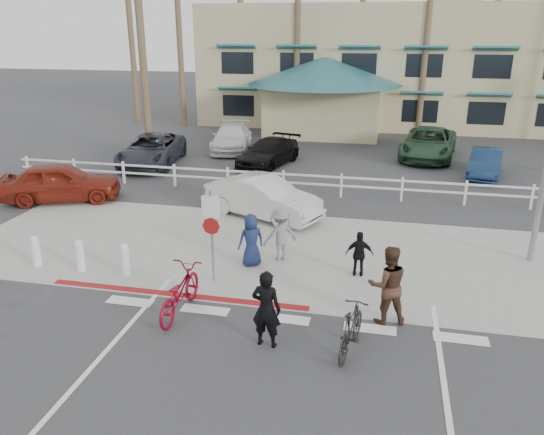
% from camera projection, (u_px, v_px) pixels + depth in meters
% --- Properties ---
extents(ground, '(140.00, 140.00, 0.00)m').
position_uv_depth(ground, '(280.00, 333.00, 12.07)').
color(ground, '#333335').
extents(bike_path, '(12.00, 16.00, 0.01)m').
position_uv_depth(bike_path, '(259.00, 388.00, 10.23)').
color(bike_path, '#333335').
rests_on(bike_path, ground).
extents(sidewalk_plaza, '(22.00, 7.00, 0.01)m').
position_uv_depth(sidewalk_plaza, '(309.00, 255.00, 16.20)').
color(sidewalk_plaza, gray).
rests_on(sidewalk_plaza, ground).
extents(cross_street, '(40.00, 5.00, 0.01)m').
position_uv_depth(cross_street, '(325.00, 212.00, 19.88)').
color(cross_street, '#333335').
rests_on(cross_street, ground).
extents(parking_lot, '(50.00, 16.00, 0.01)m').
position_uv_depth(parking_lot, '(346.00, 156.00, 28.61)').
color(parking_lot, '#333335').
rests_on(parking_lot, ground).
extents(curb_red, '(7.00, 0.25, 0.02)m').
position_uv_depth(curb_red, '(176.00, 295.00, 13.77)').
color(curb_red, maroon).
rests_on(curb_red, ground).
extents(rail_fence, '(29.40, 0.16, 1.00)m').
position_uv_depth(rail_fence, '(344.00, 186.00, 21.45)').
color(rail_fence, silver).
rests_on(rail_fence, ground).
extents(building, '(28.00, 16.00, 11.30)m').
position_uv_depth(building, '(393.00, 40.00, 38.24)').
color(building, '#C5B786').
rests_on(building, ground).
extents(sign_post, '(0.50, 0.10, 2.90)m').
position_uv_depth(sign_post, '(212.00, 231.00, 14.06)').
color(sign_post, gray).
rests_on(sign_post, ground).
extents(bollard_0, '(0.26, 0.26, 0.95)m').
position_uv_depth(bollard_0, '(125.00, 260.00, 14.71)').
color(bollard_0, silver).
rests_on(bollard_0, ground).
extents(bollard_1, '(0.26, 0.26, 0.95)m').
position_uv_depth(bollard_1, '(80.00, 255.00, 14.99)').
color(bollard_1, silver).
rests_on(bollard_1, ground).
extents(bollard_2, '(0.26, 0.26, 0.95)m').
position_uv_depth(bollard_2, '(36.00, 251.00, 15.27)').
color(bollard_2, silver).
rests_on(bollard_2, ground).
extents(palm_0, '(4.00, 4.00, 15.00)m').
position_uv_depth(palm_0, '(129.00, 12.00, 36.63)').
color(palm_0, '#214C1D').
rests_on(palm_0, ground).
extents(palm_1, '(4.00, 4.00, 13.00)m').
position_uv_depth(palm_1, '(179.00, 28.00, 35.25)').
color(palm_1, '#214C1D').
rests_on(palm_1, ground).
extents(palm_2, '(4.00, 4.00, 16.00)m').
position_uv_depth(palm_2, '(240.00, 4.00, 34.85)').
color(palm_2, '#214C1D').
rests_on(palm_2, ground).
extents(palm_3, '(4.00, 4.00, 14.00)m').
position_uv_depth(palm_3, '(297.00, 19.00, 33.47)').
color(palm_3, '#214C1D').
rests_on(palm_3, ground).
extents(palm_4, '(4.00, 4.00, 15.00)m').
position_uv_depth(palm_4, '(363.00, 11.00, 33.42)').
color(palm_4, '#214C1D').
rests_on(palm_4, ground).
extents(palm_5, '(4.00, 4.00, 13.00)m').
position_uv_depth(palm_5, '(428.00, 28.00, 32.03)').
color(palm_5, '#214C1D').
rests_on(palm_5, ground).
extents(palm_10, '(4.00, 4.00, 12.00)m').
position_uv_depth(palm_10, '(141.00, 39.00, 25.83)').
color(palm_10, '#214C1D').
rests_on(palm_10, ground).
extents(bike_red, '(0.84, 2.21, 1.15)m').
position_uv_depth(bike_red, '(179.00, 292.00, 12.71)').
color(bike_red, maroon).
rests_on(bike_red, ground).
extents(rider_red, '(0.69, 0.49, 1.78)m').
position_uv_depth(rider_red, '(266.00, 309.00, 11.31)').
color(rider_red, black).
rests_on(rider_red, ground).
extents(bike_black, '(0.84, 1.85, 1.07)m').
position_uv_depth(bike_black, '(351.00, 330.00, 11.20)').
color(bike_black, black).
rests_on(bike_black, ground).
extents(rider_black, '(1.09, 0.94, 1.92)m').
position_uv_depth(rider_black, '(388.00, 285.00, 12.22)').
color(rider_black, '#432A1D').
rests_on(rider_black, ground).
extents(pedestrian_a, '(1.20, 1.08, 1.61)m').
position_uv_depth(pedestrian_a, '(280.00, 235.00, 15.59)').
color(pedestrian_a, slate).
rests_on(pedestrian_a, ground).
extents(pedestrian_child, '(0.79, 0.38, 1.31)m').
position_uv_depth(pedestrian_child, '(359.00, 254.00, 14.62)').
color(pedestrian_child, black).
rests_on(pedestrian_child, ground).
extents(pedestrian_b, '(0.91, 0.84, 1.56)m').
position_uv_depth(pedestrian_b, '(251.00, 240.00, 15.26)').
color(pedestrian_b, '#18234A').
rests_on(pedestrian_b, ground).
extents(car_white_sedan, '(4.70, 3.18, 1.47)m').
position_uv_depth(car_white_sedan, '(263.00, 197.00, 19.22)').
color(car_white_sedan, silver).
rests_on(car_white_sedan, ground).
extents(car_red_compact, '(4.87, 3.35, 1.54)m').
position_uv_depth(car_red_compact, '(61.00, 182.00, 20.98)').
color(car_red_compact, maroon).
rests_on(car_red_compact, ground).
extents(lot_car_0, '(3.21, 5.70, 1.50)m').
position_uv_depth(lot_car_0, '(152.00, 150.00, 26.54)').
color(lot_car_0, '#262832').
rests_on(lot_car_0, ground).
extents(lot_car_1, '(2.93, 4.82, 1.31)m').
position_uv_depth(lot_car_1, '(268.00, 153.00, 26.44)').
color(lot_car_1, black).
rests_on(lot_car_1, ground).
extents(lot_car_3, '(2.12, 4.03, 1.26)m').
position_uv_depth(lot_car_3, '(485.00, 163.00, 24.46)').
color(lot_car_3, '#14294C').
rests_on(lot_car_3, ground).
extents(lot_car_4, '(2.78, 5.16, 1.42)m').
position_uv_depth(lot_car_4, '(232.00, 137.00, 29.76)').
color(lot_car_4, silver).
rests_on(lot_car_4, ground).
extents(lot_car_5, '(3.40, 5.93, 1.56)m').
position_uv_depth(lot_car_5, '(429.00, 143.00, 27.94)').
color(lot_car_5, '#27472F').
rests_on(lot_car_5, ground).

